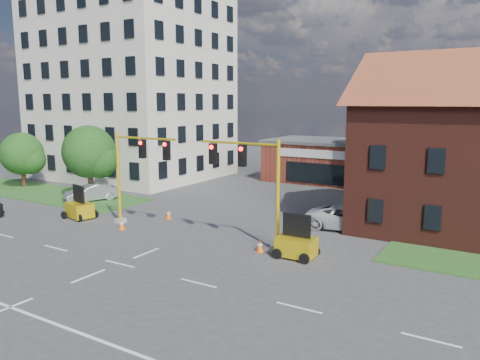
% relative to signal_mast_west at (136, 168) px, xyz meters
% --- Properties ---
extents(ground, '(120.00, 120.00, 0.00)m').
position_rel_signal_mast_west_xyz_m(ground, '(4.36, -6.00, -3.92)').
color(ground, '#3A3A3C').
rests_on(ground, ground).
extents(grass_verge_nw, '(22.00, 6.00, 0.08)m').
position_rel_signal_mast_west_xyz_m(grass_verge_nw, '(-15.64, 4.00, -3.88)').
color(grass_verge_nw, '#25501E').
rests_on(grass_verge_nw, ground).
extents(lane_markings, '(60.00, 36.00, 0.01)m').
position_rel_signal_mast_west_xyz_m(lane_markings, '(4.36, -9.00, -3.91)').
color(lane_markings, white).
rests_on(lane_markings, ground).
extents(office_block, '(18.40, 15.40, 20.60)m').
position_rel_signal_mast_west_xyz_m(office_block, '(-15.64, 15.91, 6.39)').
color(office_block, beige).
rests_on(office_block, ground).
extents(brick_shop, '(12.40, 8.40, 4.30)m').
position_rel_signal_mast_west_xyz_m(brick_shop, '(4.36, 23.99, -1.76)').
color(brick_shop, maroon).
rests_on(brick_shop, ground).
extents(tree_large, '(7.73, 7.36, 9.49)m').
position_rel_signal_mast_west_xyz_m(tree_large, '(11.23, 21.08, 1.64)').
color(tree_large, '#321C12').
rests_on(tree_large, ground).
extents(tree_nw_front, '(4.65, 4.43, 6.26)m').
position_rel_signal_mast_west_xyz_m(tree_nw_front, '(-9.42, 4.58, -0.05)').
color(tree_nw_front, '#321C12').
rests_on(tree_nw_front, ground).
extents(tree_nw_rear, '(4.27, 4.07, 5.30)m').
position_rel_signal_mast_west_xyz_m(tree_nw_rear, '(-19.44, 5.08, -0.79)').
color(tree_nw_rear, '#321C12').
rests_on(tree_nw_rear, ground).
extents(signal_mast_west, '(5.30, 0.60, 6.20)m').
position_rel_signal_mast_west_xyz_m(signal_mast_west, '(0.00, 0.00, 0.00)').
color(signal_mast_west, gray).
rests_on(signal_mast_west, ground).
extents(signal_mast_east, '(5.30, 0.60, 6.20)m').
position_rel_signal_mast_west_xyz_m(signal_mast_east, '(8.71, 0.00, 0.00)').
color(signal_mast_east, gray).
rests_on(signal_mast_east, ground).
extents(trailer_west, '(2.28, 1.81, 2.28)m').
position_rel_signal_mast_west_xyz_m(trailer_west, '(-5.02, -0.60, -3.21)').
color(trailer_west, yellow).
rests_on(trailer_west, ground).
extents(trailer_east, '(2.03, 1.38, 2.28)m').
position_rel_signal_mast_west_xyz_m(trailer_east, '(11.69, -0.41, -3.21)').
color(trailer_east, yellow).
rests_on(trailer_east, ground).
extents(cone_a, '(0.40, 0.40, 0.70)m').
position_rel_signal_mast_west_xyz_m(cone_a, '(-0.29, -1.23, -3.58)').
color(cone_a, '#F35E0C').
rests_on(cone_a, ground).
extents(cone_b, '(0.40, 0.40, 0.70)m').
position_rel_signal_mast_west_xyz_m(cone_b, '(0.53, 2.51, -3.58)').
color(cone_b, '#F35E0C').
rests_on(cone_b, ground).
extents(cone_c, '(0.40, 0.40, 0.70)m').
position_rel_signal_mast_west_xyz_m(cone_c, '(9.59, -0.61, -3.58)').
color(cone_c, '#F35E0C').
rests_on(cone_c, ground).
extents(cone_d, '(0.40, 0.40, 0.70)m').
position_rel_signal_mast_west_xyz_m(cone_d, '(12.26, -0.78, -3.58)').
color(cone_d, '#F35E0C').
rests_on(cone_d, ground).
extents(pickup_white, '(5.79, 3.13, 1.54)m').
position_rel_signal_mast_west_xyz_m(pickup_white, '(12.38, 6.41, -3.15)').
color(pickup_white, silver).
rests_on(pickup_white, ground).
extents(sedan_silver_front, '(3.08, 4.57, 1.43)m').
position_rel_signal_mast_west_xyz_m(sedan_silver_front, '(-8.90, 3.88, -3.21)').
color(sedan_silver_front, '#9FA1A6').
rests_on(sedan_silver_front, ground).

